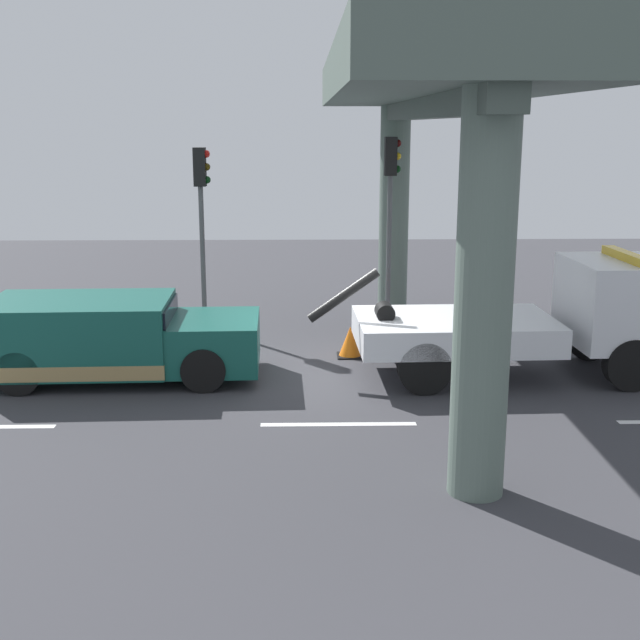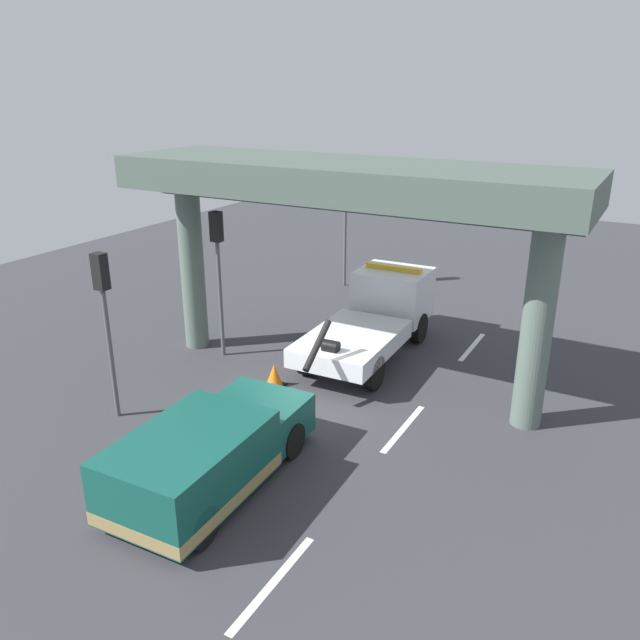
{
  "view_description": "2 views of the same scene",
  "coord_description": "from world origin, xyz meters",
  "px_view_note": "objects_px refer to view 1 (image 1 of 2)",
  "views": [
    {
      "loc": [
        -0.58,
        -15.58,
        4.86
      ],
      "look_at": [
        -0.26,
        -0.54,
        1.28
      ],
      "focal_mm": 46.04,
      "sensor_mm": 36.0,
      "label": 1
    },
    {
      "loc": [
        -13.16,
        -7.62,
        8.12
      ],
      "look_at": [
        1.53,
        0.55,
        1.82
      ],
      "focal_mm": 35.44,
      "sensor_mm": 36.0,
      "label": 2
    }
  ],
  "objects_px": {
    "traffic_light_far": "(391,191)",
    "traffic_cone_orange": "(350,342)",
    "traffic_light_near": "(202,198)",
    "towed_van_green": "(111,339)",
    "tow_truck_white": "(552,316)"
  },
  "relations": [
    {
      "from": "traffic_light_far",
      "to": "traffic_cone_orange",
      "type": "relative_size",
      "value": 6.94
    },
    {
      "from": "traffic_light_near",
      "to": "traffic_cone_orange",
      "type": "relative_size",
      "value": 6.58
    },
    {
      "from": "traffic_light_far",
      "to": "traffic_light_near",
      "type": "bearing_deg",
      "value": 180.0
    },
    {
      "from": "traffic_light_far",
      "to": "traffic_cone_orange",
      "type": "distance_m",
      "value": 4.15
    },
    {
      "from": "towed_van_green",
      "to": "tow_truck_white",
      "type": "bearing_deg",
      "value": 0.18
    },
    {
      "from": "tow_truck_white",
      "to": "traffic_light_near",
      "type": "distance_m",
      "value": 8.57
    },
    {
      "from": "tow_truck_white",
      "to": "towed_van_green",
      "type": "height_order",
      "value": "tow_truck_white"
    },
    {
      "from": "tow_truck_white",
      "to": "traffic_cone_orange",
      "type": "bearing_deg",
      "value": 160.1
    },
    {
      "from": "towed_van_green",
      "to": "traffic_light_far",
      "type": "relative_size",
      "value": 1.14
    },
    {
      "from": "tow_truck_white",
      "to": "towed_van_green",
      "type": "distance_m",
      "value": 8.67
    },
    {
      "from": "tow_truck_white",
      "to": "traffic_light_near",
      "type": "height_order",
      "value": "traffic_light_near"
    },
    {
      "from": "towed_van_green",
      "to": "traffic_cone_orange",
      "type": "xyz_separation_m",
      "value": [
        4.77,
        1.44,
        -0.46
      ]
    },
    {
      "from": "traffic_light_far",
      "to": "traffic_cone_orange",
      "type": "height_order",
      "value": "traffic_light_far"
    },
    {
      "from": "traffic_light_near",
      "to": "tow_truck_white",
      "type": "bearing_deg",
      "value": -28.94
    },
    {
      "from": "traffic_light_far",
      "to": "traffic_cone_orange",
      "type": "bearing_deg",
      "value": -112.55
    }
  ]
}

